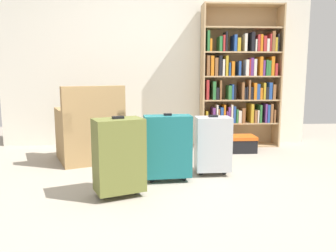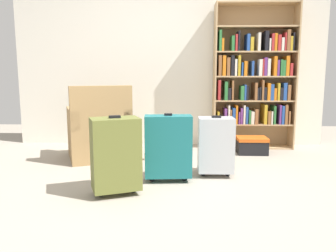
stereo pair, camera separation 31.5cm
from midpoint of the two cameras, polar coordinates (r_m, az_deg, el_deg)
name	(u,v)px [view 1 (the left image)]	position (r m, az deg, el deg)	size (l,w,h in m)	color
ground_plane	(164,193)	(3.01, -3.72, -11.34)	(7.73, 7.73, 0.00)	#9E9384
back_wall	(156,55)	(4.94, -3.85, 11.94)	(4.42, 0.10, 2.60)	silver
bookshelf	(241,78)	(4.87, 10.42, 7.95)	(1.10, 0.30, 1.97)	tan
armchair	(90,134)	(4.17, -15.19, -1.37)	(0.91, 0.91, 0.90)	#9E7A4C
mug	(140,157)	(4.08, -6.92, -5.19)	(0.12, 0.08, 0.10)	white
storage_box	(240,143)	(4.57, 10.25, -2.91)	(0.39, 0.30, 0.21)	black
suitcase_teal	(168,146)	(3.24, -2.85, -3.48)	(0.46, 0.24, 0.66)	#19666B
suitcase_olive	(119,155)	(2.89, -11.43, -4.89)	(0.47, 0.39, 0.69)	brown
suitcase_silver	(213,144)	(3.47, 5.00, -3.03)	(0.36, 0.25, 0.62)	#B7BABF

